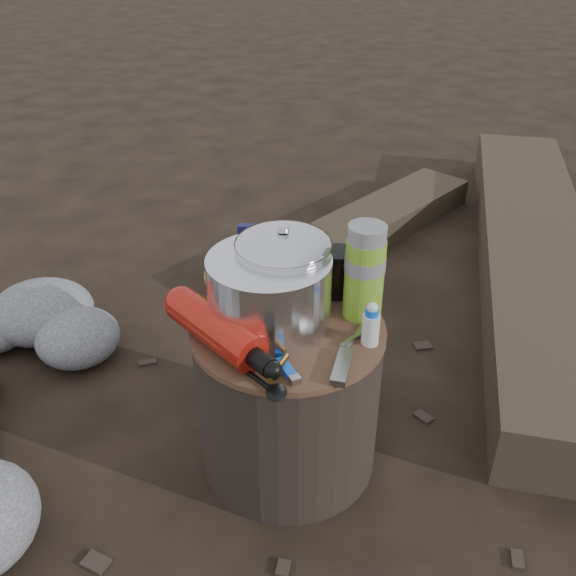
{
  "coord_description": "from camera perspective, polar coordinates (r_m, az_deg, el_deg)",
  "views": [
    {
      "loc": [
        -0.11,
        -1.11,
        1.17
      ],
      "look_at": [
        0.0,
        0.0,
        0.48
      ],
      "focal_mm": 40.1,
      "sensor_mm": 36.0,
      "label": 1
    }
  ],
  "objects": [
    {
      "name": "foil_windscreen",
      "position": [
        1.34,
        -1.66,
        -0.36
      ],
      "size": [
        0.26,
        0.26,
        0.16
      ],
      "primitive_type": "cylinder",
      "color": "silver",
      "rests_on": "stump"
    },
    {
      "name": "pot_grabber",
      "position": [
        1.34,
        5.93,
        -4.33
      ],
      "size": [
        0.1,
        0.11,
        0.01
      ],
      "primitive_type": null,
      "rotation": [
        0.0,
        0.0,
        -0.7
      ],
      "color": "#9F9FA4",
      "rests_on": "stump"
    },
    {
      "name": "multitool",
      "position": [
        1.25,
        4.83,
        -6.97
      ],
      "size": [
        0.06,
        0.11,
        0.01
      ],
      "primitive_type": "cube",
      "rotation": [
        0.0,
        0.0,
        -0.35
      ],
      "color": "#9F9FA4",
      "rests_on": "stump"
    },
    {
      "name": "travel_mug",
      "position": [
        1.45,
        4.37,
        1.36
      ],
      "size": [
        0.07,
        0.07,
        0.11
      ],
      "primitive_type": "cylinder",
      "color": "black",
      "rests_on": "stump"
    },
    {
      "name": "stump",
      "position": [
        1.48,
        0.0,
        -9.52
      ],
      "size": [
        0.41,
        0.41,
        0.38
      ],
      "primitive_type": "cylinder",
      "color": "black",
      "rests_on": "ground"
    },
    {
      "name": "stuff_sack",
      "position": [
        1.45,
        -4.6,
        1.11
      ],
      "size": [
        0.15,
        0.12,
        0.1
      ],
      "primitive_type": "ellipsoid",
      "color": "gold",
      "rests_on": "stump"
    },
    {
      "name": "ground",
      "position": [
        1.62,
        0.0,
        -14.58
      ],
      "size": [
        60.0,
        60.0,
        0.0
      ],
      "primitive_type": "plane",
      "color": "black",
      "rests_on": "ground"
    },
    {
      "name": "camping_pot",
      "position": [
        1.36,
        -0.42,
        1.35
      ],
      "size": [
        0.2,
        0.2,
        0.2
      ],
      "primitive_type": "cylinder",
      "color": "silver",
      "rests_on": "stump"
    },
    {
      "name": "thermos",
      "position": [
        1.36,
        6.8,
        1.4
      ],
      "size": [
        0.08,
        0.08,
        0.21
      ],
      "primitive_type": "cylinder",
      "color": "#72A227",
      "rests_on": "stump"
    },
    {
      "name": "fuel_bottle",
      "position": [
        1.3,
        -6.43,
        -3.59
      ],
      "size": [
        0.25,
        0.3,
        0.08
      ],
      "primitive_type": null,
      "rotation": [
        0.0,
        0.0,
        0.62
      ],
      "color": "#AC1B10",
      "rests_on": "stump"
    },
    {
      "name": "spork",
      "position": [
        1.24,
        -3.34,
        -7.6
      ],
      "size": [
        0.12,
        0.14,
        0.01
      ],
      "primitive_type": null,
      "rotation": [
        0.0,
        0.0,
        0.65
      ],
      "color": "black",
      "rests_on": "stump"
    },
    {
      "name": "log_main",
      "position": [
        2.41,
        20.93,
        2.91
      ],
      "size": [
        0.99,
        2.04,
        0.17
      ],
      "primitive_type": "cube",
      "rotation": [
        0.0,
        0.0,
        -0.33
      ],
      "color": "#372C1F",
      "rests_on": "ground"
    },
    {
      "name": "lighter",
      "position": [
        1.25,
        -0.15,
        -7.1
      ],
      "size": [
        0.04,
        0.08,
        0.01
      ],
      "primitive_type": "cube",
      "rotation": [
        0.0,
        0.0,
        0.33
      ],
      "color": "blue",
      "rests_on": "stump"
    },
    {
      "name": "rock_ring",
      "position": [
        1.77,
        -23.56,
        -8.69
      ],
      "size": [
        0.44,
        0.96,
        0.19
      ],
      "primitive_type": null,
      "color": "slate",
      "rests_on": "ground"
    },
    {
      "name": "log_small",
      "position": [
        2.5,
        6.29,
        5.08
      ],
      "size": [
        1.08,
        0.97,
        0.1
      ],
      "primitive_type": "cube",
      "rotation": [
        0.0,
        0.0,
        -0.86
      ],
      "color": "#372C1F",
      "rests_on": "ground"
    },
    {
      "name": "food_pouch",
      "position": [
        1.47,
        -2.1,
        2.71
      ],
      "size": [
        0.12,
        0.05,
        0.15
      ],
      "primitive_type": "cube",
      "rotation": [
        0.0,
        0.0,
        -0.2
      ],
      "color": "#141348",
      "rests_on": "stump"
    },
    {
      "name": "squeeze_bottle",
      "position": [
        1.31,
        7.36,
        -3.33
      ],
      "size": [
        0.04,
        0.04,
        0.09
      ],
      "primitive_type": "cylinder",
      "color": "silver",
      "rests_on": "stump"
    }
  ]
}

